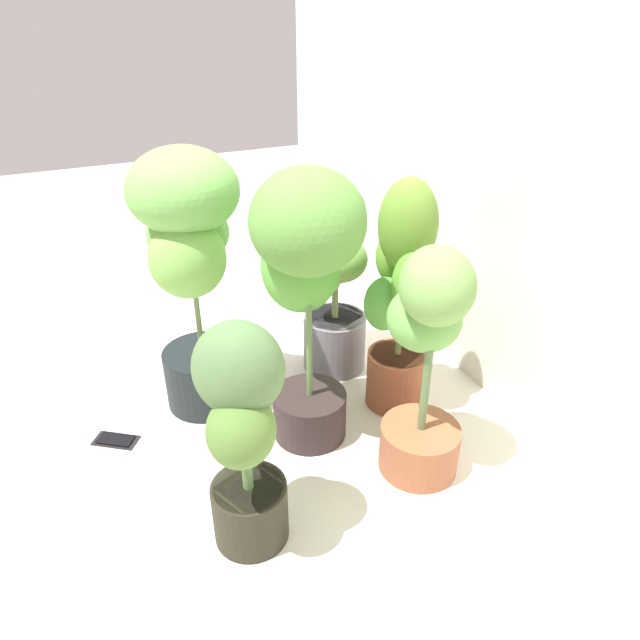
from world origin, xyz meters
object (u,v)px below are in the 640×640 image
Objects in this scene: potted_plant_back_right at (426,355)px; potted_plant_center at (306,270)px; potted_plant_back_left at (335,279)px; potted_plant_back_center at (400,296)px; cell_phone at (116,440)px; potted_plant_front_right at (243,427)px; potted_plant_front_left at (191,259)px.

potted_plant_back_right is 0.42m from potted_plant_center.
potted_plant_center is at bearing -39.60° from potted_plant_back_left.
potted_plant_center is at bearing -90.15° from potted_plant_back_center.
potted_plant_center is 5.63× the size of cell_phone.
potted_plant_back_center reaches higher than potted_plant_front_right.
potted_plant_back_center is at bearing 89.85° from potted_plant_center.
potted_plant_back_left is 0.32m from potted_plant_back_center.
potted_plant_front_left reaches higher than cell_phone.
potted_plant_back_center is at bearing 62.85° from potted_plant_front_left.
potted_plant_back_left is 0.85m from potted_plant_front_right.
potted_plant_front_right is at bearing -43.80° from potted_plant_center.
potted_plant_back_left is (-0.30, 0.25, -0.21)m from potted_plant_center.
potted_plant_back_right is 0.31m from potted_plant_back_center.
potted_plant_front_left is at bearing -139.11° from potted_plant_center.
potted_plant_back_center is 5.16× the size of cell_phone.
potted_plant_center is 1.21× the size of potted_plant_back_left.
potted_plant_back_center is at bearing 113.38° from cell_phone.
potted_plant_front_right is 0.71m from cell_phone.
potted_plant_center is 0.99× the size of potted_plant_front_left.
potted_plant_back_left is 0.93m from cell_phone.
potted_plant_front_right reaches higher than cell_phone.
potted_plant_front_left is 0.64m from cell_phone.
potted_plant_front_right is 0.73× the size of potted_plant_front_left.
potted_plant_front_right is at bearing -41.89° from potted_plant_back_left.
potted_plant_back_center is (-0.29, 0.10, 0.03)m from potted_plant_back_right.
potted_plant_front_left is (-0.30, -0.59, 0.12)m from potted_plant_back_center.
potted_plant_center reaches higher than potted_plant_back_right.
potted_plant_back_right reaches higher than potted_plant_front_right.
potted_plant_front_right is 0.67m from potted_plant_front_left.
potted_plant_front_right is at bearing -5.25° from potted_plant_front_left.
potted_plant_center reaches higher than potted_plant_back_center.
potted_plant_back_left reaches higher than potted_plant_back_right.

